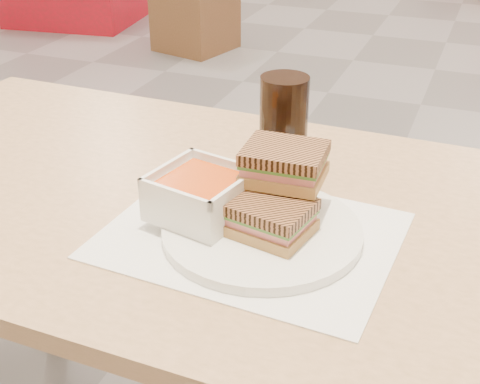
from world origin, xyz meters
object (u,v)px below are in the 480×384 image
(soup_bowl, at_px, (201,196))
(bg_chair_0r, at_px, (195,12))
(main_table, at_px, (174,251))
(plate, at_px, (262,232))
(cola_glass, at_px, (283,127))
(panini_lower, at_px, (270,217))

(soup_bowl, xyz_separation_m, bg_chair_0r, (-1.47, 3.12, -0.56))
(main_table, bearing_deg, plate, -22.38)
(cola_glass, bearing_deg, panini_lower, -76.42)
(main_table, relative_size, cola_glass, 7.32)
(plate, xyz_separation_m, soup_bowl, (-0.09, 0.00, 0.04))
(plate, distance_m, soup_bowl, 0.10)
(panini_lower, height_order, bg_chair_0r, panini_lower)
(panini_lower, height_order, cola_glass, cola_glass)
(soup_bowl, bearing_deg, main_table, 140.31)
(main_table, height_order, soup_bowl, soup_bowl)
(bg_chair_0r, bearing_deg, cola_glass, -62.37)
(main_table, distance_m, cola_glass, 0.27)
(main_table, bearing_deg, bg_chair_0r, 114.46)
(plate, relative_size, soup_bowl, 1.92)
(plate, relative_size, cola_glass, 1.68)
(plate, bearing_deg, main_table, 157.62)
(soup_bowl, distance_m, panini_lower, 0.11)
(plate, bearing_deg, cola_glass, 100.20)
(plate, height_order, panini_lower, panini_lower)
(bg_chair_0r, bearing_deg, panini_lower, -63.22)
(panini_lower, distance_m, bg_chair_0r, 3.54)
(main_table, xyz_separation_m, soup_bowl, (0.09, -0.07, 0.16))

